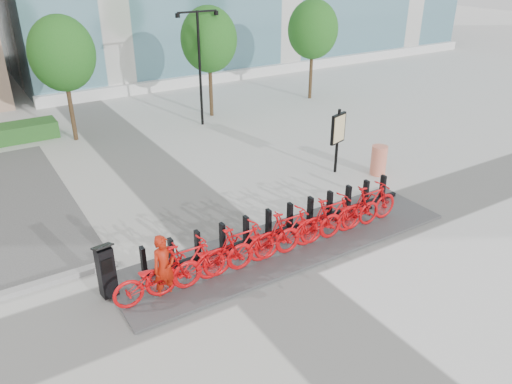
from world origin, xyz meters
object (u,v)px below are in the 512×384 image
construction_barrel (379,160)px  kiosk (106,271)px  map_sign (338,131)px  worker_red (164,268)px  bike_0 (157,277)px

construction_barrel → kiosk: bearing=-169.6°
construction_barrel → map_sign: 1.82m
worker_red → map_sign: bearing=12.6°
construction_barrel → map_sign: map_sign is taller
construction_barrel → worker_red: bearing=-164.3°
bike_0 → kiosk: bearing=54.3°
bike_0 → worker_red: worker_red is taller
bike_0 → map_sign: map_sign is taller
worker_red → construction_barrel: size_ratio=1.53×
kiosk → worker_red: 1.32m
construction_barrel → map_sign: (-1.17, 0.95, 1.02)m
kiosk → construction_barrel: kiosk is taller
kiosk → construction_barrel: 10.53m
bike_0 → worker_red: size_ratio=1.29×
kiosk → map_sign: (9.19, 2.86, 0.81)m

